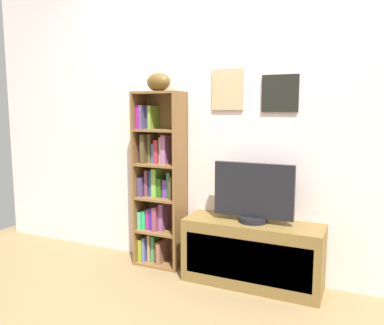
% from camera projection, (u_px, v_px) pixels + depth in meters
% --- Properties ---
extents(back_wall, '(4.80, 0.08, 2.59)m').
position_uv_depth(back_wall, '(215.00, 119.00, 3.24)').
color(back_wall, silver).
rests_on(back_wall, ground).
extents(bookshelf, '(0.42, 0.25, 1.52)m').
position_uv_depth(bookshelf, '(158.00, 185.00, 3.40)').
color(bookshelf, brown).
rests_on(bookshelf, ground).
extents(football, '(0.31, 0.26, 0.16)m').
position_uv_depth(football, '(158.00, 82.00, 3.24)').
color(football, brown).
rests_on(football, bookshelf).
extents(tv_stand, '(1.08, 0.36, 0.51)m').
position_uv_depth(tv_stand, '(252.00, 253.00, 3.02)').
color(tv_stand, brown).
rests_on(tv_stand, ground).
extents(television, '(0.62, 0.22, 0.46)m').
position_uv_depth(television, '(253.00, 194.00, 2.96)').
color(television, black).
rests_on(television, tv_stand).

